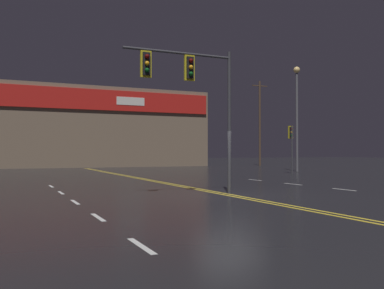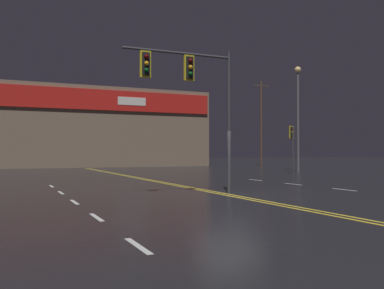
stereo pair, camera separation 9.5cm
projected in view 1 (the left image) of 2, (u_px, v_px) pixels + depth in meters
The scene contains 7 objects.
ground_plane at pixel (229, 195), 16.40m from camera, with size 200.00×200.00×0.00m, color black.
road_markings at pixel (286, 198), 15.18m from camera, with size 17.15×60.00×0.01m.
traffic_signal_median at pixel (189, 82), 16.46m from camera, with size 4.47×0.36×5.69m.
traffic_signal_corner_northeast at pixel (291, 138), 33.55m from camera, with size 0.42×0.36×3.72m.
streetlight_near_right at pixel (297, 104), 37.19m from camera, with size 0.56×0.56×9.12m.
building_backdrop at pixel (75, 128), 50.16m from camera, with size 29.84×10.23×8.92m.
utility_pole_row at pixel (75, 112), 44.64m from camera, with size 45.69×0.26×11.90m.
Camera 1 is at (-8.04, -14.40, 1.64)m, focal length 40.00 mm.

